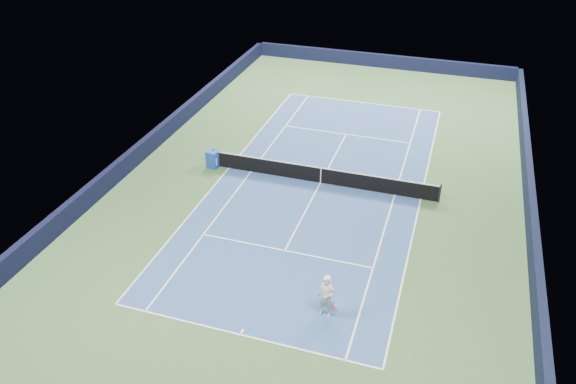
% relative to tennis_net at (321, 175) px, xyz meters
% --- Properties ---
extents(ground, '(40.00, 40.00, 0.00)m').
position_rel_tennis_net_xyz_m(ground, '(0.00, 0.00, -0.50)').
color(ground, '#34552E').
rests_on(ground, ground).
extents(wall_far, '(22.00, 0.35, 1.10)m').
position_rel_tennis_net_xyz_m(wall_far, '(0.00, 19.82, 0.05)').
color(wall_far, black).
rests_on(wall_far, ground).
extents(wall_right, '(0.35, 40.00, 1.10)m').
position_rel_tennis_net_xyz_m(wall_right, '(10.82, 0.00, 0.05)').
color(wall_right, black).
rests_on(wall_right, ground).
extents(wall_left, '(0.35, 40.00, 1.10)m').
position_rel_tennis_net_xyz_m(wall_left, '(-10.82, 0.00, 0.05)').
color(wall_left, black).
rests_on(wall_left, ground).
extents(court_surface, '(10.97, 23.77, 0.01)m').
position_rel_tennis_net_xyz_m(court_surface, '(0.00, 0.00, -0.50)').
color(court_surface, navy).
rests_on(court_surface, ground).
extents(baseline_far, '(10.97, 0.08, 0.00)m').
position_rel_tennis_net_xyz_m(baseline_far, '(0.00, 11.88, -0.50)').
color(baseline_far, white).
rests_on(baseline_far, ground).
extents(baseline_near, '(10.97, 0.08, 0.00)m').
position_rel_tennis_net_xyz_m(baseline_near, '(0.00, -11.88, -0.50)').
color(baseline_near, white).
rests_on(baseline_near, ground).
extents(sideline_doubles_right, '(0.08, 23.77, 0.00)m').
position_rel_tennis_net_xyz_m(sideline_doubles_right, '(5.49, 0.00, -0.50)').
color(sideline_doubles_right, white).
rests_on(sideline_doubles_right, ground).
extents(sideline_doubles_left, '(0.08, 23.77, 0.00)m').
position_rel_tennis_net_xyz_m(sideline_doubles_left, '(-5.49, 0.00, -0.50)').
color(sideline_doubles_left, white).
rests_on(sideline_doubles_left, ground).
extents(sideline_singles_right, '(0.08, 23.77, 0.00)m').
position_rel_tennis_net_xyz_m(sideline_singles_right, '(4.12, 0.00, -0.50)').
color(sideline_singles_right, white).
rests_on(sideline_singles_right, ground).
extents(sideline_singles_left, '(0.08, 23.77, 0.00)m').
position_rel_tennis_net_xyz_m(sideline_singles_left, '(-4.12, 0.00, -0.50)').
color(sideline_singles_left, white).
rests_on(sideline_singles_left, ground).
extents(service_line_far, '(8.23, 0.08, 0.00)m').
position_rel_tennis_net_xyz_m(service_line_far, '(0.00, 6.40, -0.50)').
color(service_line_far, white).
rests_on(service_line_far, ground).
extents(service_line_near, '(8.23, 0.08, 0.00)m').
position_rel_tennis_net_xyz_m(service_line_near, '(0.00, -6.40, -0.50)').
color(service_line_near, white).
rests_on(service_line_near, ground).
extents(center_service_line, '(0.08, 12.80, 0.00)m').
position_rel_tennis_net_xyz_m(center_service_line, '(0.00, 0.00, -0.50)').
color(center_service_line, white).
rests_on(center_service_line, ground).
extents(center_mark_far, '(0.08, 0.30, 0.00)m').
position_rel_tennis_net_xyz_m(center_mark_far, '(0.00, 11.73, -0.50)').
color(center_mark_far, white).
rests_on(center_mark_far, ground).
extents(center_mark_near, '(0.08, 0.30, 0.00)m').
position_rel_tennis_net_xyz_m(center_mark_near, '(0.00, -11.73, -0.50)').
color(center_mark_near, white).
rests_on(center_mark_near, ground).
extents(tennis_net, '(12.90, 0.10, 1.07)m').
position_rel_tennis_net_xyz_m(tennis_net, '(0.00, 0.00, 0.00)').
color(tennis_net, black).
rests_on(tennis_net, ground).
extents(sponsor_cube, '(0.70, 0.66, 1.02)m').
position_rel_tennis_net_xyz_m(sponsor_cube, '(-6.40, -0.16, 0.00)').
color(sponsor_cube, '#1D43B0').
rests_on(sponsor_cube, ground).
extents(tennis_player, '(0.88, 1.33, 1.94)m').
position_rel_tennis_net_xyz_m(tennis_player, '(2.84, -9.83, 0.46)').
color(tennis_player, silver).
rests_on(tennis_player, ground).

